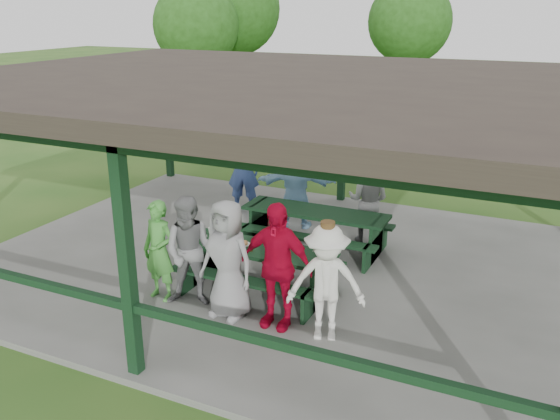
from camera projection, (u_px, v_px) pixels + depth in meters
The scene contains 19 objects.
ground at pixel (270, 264), 10.67m from camera, with size 90.00×90.00×0.00m, color #275219.
concrete_slab at pixel (270, 261), 10.65m from camera, with size 10.00×8.00×0.10m, color #63635E.
pavilion_structure at pixel (269, 86), 9.63m from camera, with size 10.60×8.60×3.24m.
picnic_table_near at pixel (259, 264), 9.30m from camera, with size 2.43×1.39×0.75m.
picnic_table_far at pixel (315, 224), 10.95m from camera, with size 2.69×1.39×0.75m.
table_setting at pixel (258, 244), 9.25m from camera, with size 2.46×0.45×0.10m.
contestant_green at pixel (159, 251), 8.98m from camera, with size 0.57×0.38×1.57m, color green.
contestant_grey_left at pixel (191, 252), 8.78m from camera, with size 0.83×0.64×1.70m, color gray.
contestant_grey_mid at pixel (227, 260), 8.44m from camera, with size 0.86×0.56×1.77m, color #939396.
contestant_red at pixel (276, 265), 8.17m from camera, with size 1.07×0.45×1.83m, color red.
contestant_white_fedora at pixel (326, 283), 7.86m from camera, with size 1.20×0.92×1.69m.
spectator_lblue at pixel (296, 186), 11.91m from camera, with size 1.62×0.51×1.74m, color #9ACBEF.
spectator_blue at pixel (243, 169), 12.77m from camera, with size 0.70×0.46×1.92m, color #3A5197.
spectator_grey at pixel (368, 200), 11.19m from camera, with size 0.80×0.62×1.64m, color gray.
pickup_truck at pixel (438, 131), 17.94m from camera, with size 2.67×5.79×1.61m, color silver.
farm_trailer at pixel (307, 125), 19.28m from camera, with size 4.06×2.45×1.41m.
tree_far_left at pixel (234, 9), 25.61m from camera, with size 4.00×4.00×6.25m.
tree_left at pixel (410, 22), 25.02m from camera, with size 3.52×3.52×5.51m.
tree_edge_left at pixel (196, 26), 23.63m from camera, with size 3.43×3.43×5.37m.
Camera 1 is at (4.29, -8.77, 4.42)m, focal length 38.00 mm.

